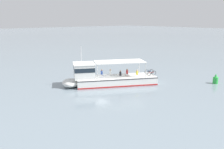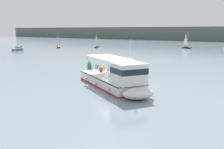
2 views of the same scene
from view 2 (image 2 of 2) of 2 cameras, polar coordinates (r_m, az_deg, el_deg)
ground_plane at (r=26.87m, az=1.18°, el=-3.56°), size 400.00×400.00×0.00m
ferry_main at (r=27.41m, az=0.88°, el=-1.12°), size 12.64×8.80×5.32m
sailboat_near_port at (r=93.39m, az=-11.69°, el=6.13°), size 4.53×4.22×5.40m
sailboat_off_bow at (r=92.58m, az=-3.38°, el=6.29°), size 3.07×4.98×5.40m
sailboat_horizon_east at (r=92.04m, az=16.06°, el=5.91°), size 4.99×2.96×5.40m
motorboat_far_left at (r=83.39m, az=-19.92°, el=5.34°), size 2.24×3.82×1.26m
channel_buoy at (r=42.29m, az=-5.02°, el=2.11°), size 0.70×0.70×1.40m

